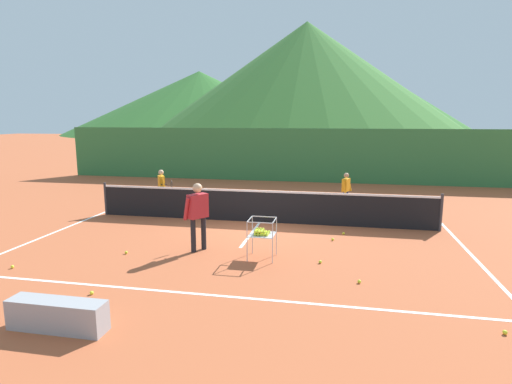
# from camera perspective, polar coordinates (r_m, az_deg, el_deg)

# --- Properties ---
(ground_plane) EXTENTS (120.00, 120.00, 0.00)m
(ground_plane) POSITION_cam_1_polar(r_m,az_deg,el_deg) (12.59, 0.57, -4.14)
(ground_plane) COLOR #B25633
(line_baseline_near) EXTENTS (10.67, 0.08, 0.01)m
(line_baseline_near) POSITION_cam_1_polar(r_m,az_deg,el_deg) (7.69, -7.08, -13.76)
(line_baseline_near) COLOR white
(line_baseline_near) RESTS_ON ground
(line_baseline_far) EXTENTS (10.67, 0.08, 0.01)m
(line_baseline_far) POSITION_cam_1_polar(r_m,az_deg,el_deg) (17.06, 3.47, -0.35)
(line_baseline_far) COLOR white
(line_baseline_far) RESTS_ON ground
(line_sideline_west) EXTENTS (0.08, 9.97, 0.01)m
(line_sideline_west) POSITION_cam_1_polar(r_m,az_deg,el_deg) (14.53, -20.60, -2.85)
(line_sideline_west) COLOR white
(line_sideline_west) RESTS_ON ground
(line_sideline_east) EXTENTS (0.08, 9.97, 0.01)m
(line_sideline_east) POSITION_cam_1_polar(r_m,az_deg,el_deg) (12.75, 24.91, -4.90)
(line_sideline_east) COLOR white
(line_sideline_east) RESTS_ON ground
(line_service_center) EXTENTS (0.08, 5.17, 0.01)m
(line_service_center) POSITION_cam_1_polar(r_m,az_deg,el_deg) (12.59, 0.57, -4.13)
(line_service_center) COLOR white
(line_service_center) RESTS_ON ground
(tennis_net) EXTENTS (10.26, 0.08, 1.05)m
(tennis_net) POSITION_cam_1_polar(r_m,az_deg,el_deg) (12.47, 0.57, -1.91)
(tennis_net) COLOR #333338
(tennis_net) RESTS_ON ground
(instructor) EXTENTS (0.54, 0.81, 1.62)m
(instructor) POSITION_cam_1_polar(r_m,az_deg,el_deg) (9.82, -7.97, -2.52)
(instructor) COLOR black
(instructor) RESTS_ON ground
(student_0) EXTENTS (0.65, 0.54, 1.34)m
(student_0) POSITION_cam_1_polar(r_m,az_deg,el_deg) (14.76, -12.76, 0.93)
(student_0) COLOR black
(student_0) RESTS_ON ground
(student_1) EXTENTS (0.36, 0.50, 1.26)m
(student_1) POSITION_cam_1_polar(r_m,az_deg,el_deg) (14.57, 12.22, 0.62)
(student_1) COLOR navy
(student_1) RESTS_ON ground
(ball_cart) EXTENTS (0.58, 0.58, 0.90)m
(ball_cart) POSITION_cam_1_polar(r_m,az_deg,el_deg) (9.28, 0.74, -5.57)
(ball_cart) COLOR #B7B7BC
(ball_cart) RESTS_ON ground
(tennis_ball_0) EXTENTS (0.07, 0.07, 0.07)m
(tennis_ball_0) POSITION_cam_1_polar(r_m,az_deg,el_deg) (9.23, 8.79, -9.43)
(tennis_ball_0) COLOR yellow
(tennis_ball_0) RESTS_ON ground
(tennis_ball_1) EXTENTS (0.07, 0.07, 0.07)m
(tennis_ball_1) POSITION_cam_1_polar(r_m,az_deg,el_deg) (10.20, -30.39, -8.83)
(tennis_ball_1) COLOR yellow
(tennis_ball_1) RESTS_ON ground
(tennis_ball_2) EXTENTS (0.07, 0.07, 0.07)m
(tennis_ball_2) POSITION_cam_1_polar(r_m,az_deg,el_deg) (8.16, -21.59, -12.72)
(tennis_ball_2) COLOR yellow
(tennis_ball_2) RESTS_ON ground
(tennis_ball_3) EXTENTS (0.07, 0.07, 0.07)m
(tennis_ball_3) POSITION_cam_1_polar(r_m,az_deg,el_deg) (10.91, 10.47, -6.39)
(tennis_ball_3) COLOR yellow
(tennis_ball_3) RESTS_ON ground
(tennis_ball_4) EXTENTS (0.07, 0.07, 0.07)m
(tennis_ball_4) POSITION_cam_1_polar(r_m,az_deg,el_deg) (8.33, 13.96, -11.82)
(tennis_ball_4) COLOR yellow
(tennis_ball_4) RESTS_ON ground
(tennis_ball_5) EXTENTS (0.07, 0.07, 0.07)m
(tennis_ball_5) POSITION_cam_1_polar(r_m,az_deg,el_deg) (7.33, 30.94, -16.16)
(tennis_ball_5) COLOR yellow
(tennis_ball_5) RESTS_ON ground
(tennis_ball_6) EXTENTS (0.07, 0.07, 0.07)m
(tennis_ball_6) POSITION_cam_1_polar(r_m,az_deg,el_deg) (10.17, -17.36, -7.91)
(tennis_ball_6) COLOR yellow
(tennis_ball_6) RESTS_ON ground
(tennis_ball_7) EXTENTS (0.07, 0.07, 0.07)m
(tennis_ball_7) POSITION_cam_1_polar(r_m,az_deg,el_deg) (11.05, 0.01, -5.99)
(tennis_ball_7) COLOR yellow
(tennis_ball_7) RESTS_ON ground
(tennis_ball_8) EXTENTS (0.07, 0.07, 0.07)m
(tennis_ball_8) POSITION_cam_1_polar(r_m,az_deg,el_deg) (11.50, 11.90, -5.57)
(tennis_ball_8) COLOR yellow
(tennis_ball_8) RESTS_ON ground
(windscreen_fence) EXTENTS (23.46, 0.08, 2.60)m
(windscreen_fence) POSITION_cam_1_polar(r_m,az_deg,el_deg) (20.47, 4.91, 5.06)
(windscreen_fence) COLOR #33753D
(windscreen_fence) RESTS_ON ground
(courtside_bench) EXTENTS (1.50, 0.36, 0.46)m
(courtside_bench) POSITION_cam_1_polar(r_m,az_deg,el_deg) (7.06, -25.54, -14.96)
(courtside_bench) COLOR #99999E
(courtside_bench) RESTS_ON ground
(hill_0) EXTENTS (51.50, 51.50, 17.99)m
(hill_0) POSITION_cam_1_polar(r_m,az_deg,el_deg) (69.61, 6.88, 14.94)
(hill_0) COLOR #38702D
(hill_0) RESTS_ON ground
(hill_1) EXTENTS (48.63, 48.63, 15.38)m
(hill_1) POSITION_cam_1_polar(r_m,az_deg,el_deg) (73.57, 10.00, 13.58)
(hill_1) COLOR #2D6628
(hill_1) RESTS_ON ground
(hill_2) EXTENTS (51.15, 51.15, 11.96)m
(hill_2) POSITION_cam_1_polar(r_m,az_deg,el_deg) (84.19, -7.71, 12.03)
(hill_2) COLOR #2D6628
(hill_2) RESTS_ON ground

